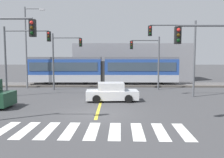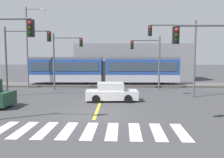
{
  "view_description": "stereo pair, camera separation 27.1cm",
  "coord_description": "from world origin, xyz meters",
  "px_view_note": "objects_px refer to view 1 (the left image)",
  "views": [
    {
      "loc": [
        1.04,
        -14.62,
        3.58
      ],
      "look_at": [
        0.88,
        6.87,
        1.6
      ],
      "focal_mm": 38.0,
      "sensor_mm": 36.0,
      "label": 1
    },
    {
      "loc": [
        1.32,
        -14.62,
        3.58
      ],
      "look_at": [
        0.88,
        6.87,
        1.6
      ],
      "focal_mm": 38.0,
      "sensor_mm": 36.0,
      "label": 2
    }
  ],
  "objects_px": {
    "traffic_light_far_left": "(63,53)",
    "traffic_light_near_right": "(219,54)",
    "light_rail_tram": "(103,69)",
    "street_lamp_west": "(28,43)",
    "traffic_light_mid_right": "(180,47)",
    "traffic_light_mid_left": "(21,50)",
    "traffic_light_far_right": "(149,55)",
    "sedan_crossing": "(112,93)"
  },
  "relations": [
    {
      "from": "traffic_light_mid_right",
      "to": "traffic_light_near_right",
      "type": "relative_size",
      "value": 1.21
    },
    {
      "from": "sedan_crossing",
      "to": "traffic_light_near_right",
      "type": "relative_size",
      "value": 0.76
    },
    {
      "from": "traffic_light_mid_left",
      "to": "street_lamp_west",
      "type": "relative_size",
      "value": 0.68
    },
    {
      "from": "light_rail_tram",
      "to": "traffic_light_far_left",
      "type": "xyz_separation_m",
      "value": [
        -4.18,
        -4.16,
        1.95
      ]
    },
    {
      "from": "traffic_light_far_left",
      "to": "street_lamp_west",
      "type": "xyz_separation_m",
      "value": [
        -4.34,
        1.56,
        1.23
      ]
    },
    {
      "from": "traffic_light_far_right",
      "to": "traffic_light_near_right",
      "type": "bearing_deg",
      "value": -82.81
    },
    {
      "from": "traffic_light_mid_right",
      "to": "traffic_light_near_right",
      "type": "bearing_deg",
      "value": -92.02
    },
    {
      "from": "traffic_light_far_right",
      "to": "traffic_light_mid_left",
      "type": "height_order",
      "value": "traffic_light_mid_left"
    },
    {
      "from": "light_rail_tram",
      "to": "traffic_light_far_left",
      "type": "bearing_deg",
      "value": -135.1
    },
    {
      "from": "traffic_light_far_left",
      "to": "traffic_light_near_right",
      "type": "height_order",
      "value": "traffic_light_far_left"
    },
    {
      "from": "light_rail_tram",
      "to": "sedan_crossing",
      "type": "bearing_deg",
      "value": -83.64
    },
    {
      "from": "traffic_light_far_right",
      "to": "traffic_light_mid_left",
      "type": "relative_size",
      "value": 0.92
    },
    {
      "from": "traffic_light_near_right",
      "to": "traffic_light_mid_left",
      "type": "bearing_deg",
      "value": 147.56
    },
    {
      "from": "traffic_light_near_right",
      "to": "traffic_light_far_left",
      "type": "bearing_deg",
      "value": 130.04
    },
    {
      "from": "light_rail_tram",
      "to": "traffic_light_near_right",
      "type": "relative_size",
      "value": 3.29
    },
    {
      "from": "traffic_light_near_right",
      "to": "light_rail_tram",
      "type": "bearing_deg",
      "value": 111.69
    },
    {
      "from": "traffic_light_mid_left",
      "to": "sedan_crossing",
      "type": "bearing_deg",
      "value": -15.24
    },
    {
      "from": "traffic_light_near_right",
      "to": "traffic_light_far_right",
      "type": "bearing_deg",
      "value": 97.19
    },
    {
      "from": "sedan_crossing",
      "to": "traffic_light_far_right",
      "type": "distance_m",
      "value": 8.55
    },
    {
      "from": "light_rail_tram",
      "to": "traffic_light_far_left",
      "type": "distance_m",
      "value": 6.21
    },
    {
      "from": "light_rail_tram",
      "to": "traffic_light_far_right",
      "type": "xyz_separation_m",
      "value": [
        5.19,
        -3.84,
        1.78
      ]
    },
    {
      "from": "light_rail_tram",
      "to": "traffic_light_mid_left",
      "type": "distance_m",
      "value": 11.23
    },
    {
      "from": "light_rail_tram",
      "to": "street_lamp_west",
      "type": "xyz_separation_m",
      "value": [
        -8.52,
        -2.6,
        3.18
      ]
    },
    {
      "from": "light_rail_tram",
      "to": "traffic_light_near_right",
      "type": "distance_m",
      "value": 18.73
    },
    {
      "from": "light_rail_tram",
      "to": "traffic_light_far_left",
      "type": "relative_size",
      "value": 3.02
    },
    {
      "from": "sedan_crossing",
      "to": "traffic_light_mid_left",
      "type": "distance_m",
      "value": 9.25
    },
    {
      "from": "light_rail_tram",
      "to": "street_lamp_west",
      "type": "bearing_deg",
      "value": -163.04
    },
    {
      "from": "traffic_light_far_right",
      "to": "traffic_light_mid_left",
      "type": "bearing_deg",
      "value": -159.3
    },
    {
      "from": "traffic_light_mid_left",
      "to": "traffic_light_far_left",
      "type": "bearing_deg",
      "value": 56.15
    },
    {
      "from": "traffic_light_near_right",
      "to": "street_lamp_west",
      "type": "height_order",
      "value": "street_lamp_west"
    },
    {
      "from": "street_lamp_west",
      "to": "light_rail_tram",
      "type": "bearing_deg",
      "value": 16.96
    },
    {
      "from": "traffic_light_mid_right",
      "to": "traffic_light_mid_left",
      "type": "bearing_deg",
      "value": 179.32
    },
    {
      "from": "sedan_crossing",
      "to": "traffic_light_mid_left",
      "type": "bearing_deg",
      "value": 164.76
    },
    {
      "from": "traffic_light_far_right",
      "to": "traffic_light_far_left",
      "type": "relative_size",
      "value": 0.95
    },
    {
      "from": "sedan_crossing",
      "to": "traffic_light_far_left",
      "type": "height_order",
      "value": "traffic_light_far_left"
    },
    {
      "from": "sedan_crossing",
      "to": "traffic_light_far_right",
      "type": "xyz_separation_m",
      "value": [
        3.99,
        6.88,
        3.13
      ]
    },
    {
      "from": "traffic_light_mid_left",
      "to": "traffic_light_near_right",
      "type": "distance_m",
      "value": 16.54
    },
    {
      "from": "traffic_light_mid_right",
      "to": "street_lamp_west",
      "type": "relative_size",
      "value": 0.73
    },
    {
      "from": "traffic_light_far_left",
      "to": "street_lamp_west",
      "type": "bearing_deg",
      "value": 160.19
    },
    {
      "from": "traffic_light_mid_left",
      "to": "traffic_light_mid_right",
      "type": "bearing_deg",
      "value": -0.68
    },
    {
      "from": "traffic_light_mid_left",
      "to": "light_rail_tram",
      "type": "bearing_deg",
      "value": 50.16
    },
    {
      "from": "traffic_light_mid_right",
      "to": "traffic_light_mid_left",
      "type": "height_order",
      "value": "traffic_light_mid_right"
    }
  ]
}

